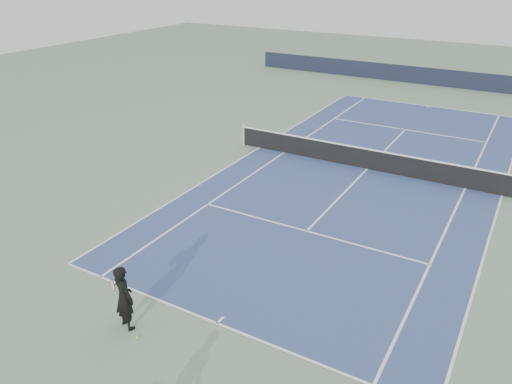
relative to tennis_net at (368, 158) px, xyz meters
The scene contains 6 objects.
ground 0.50m from the tennis_net, ahead, with size 80.00×80.00×0.00m, color slate.
court_surface 0.50m from the tennis_net, ahead, with size 10.97×23.77×0.01m, color #334678.
tennis_net is the anchor object (origin of this frame).
windscreen_far 17.89m from the tennis_net, 90.00° to the left, with size 30.00×0.25×1.20m, color black.
tennis_player 13.23m from the tennis_net, 98.38° to the right, with size 0.84×0.65×1.79m.
tennis_ball 13.41m from the tennis_net, 95.96° to the right, with size 0.07×0.07×0.07m, color #C6E22E.
Camera 1 is at (5.90, -20.14, 8.51)m, focal length 35.00 mm.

